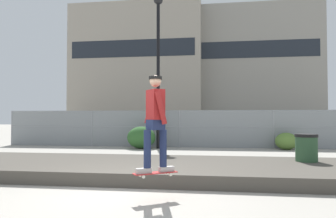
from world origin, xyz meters
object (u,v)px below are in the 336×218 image
Objects in this scene: shrub_center at (286,141)px; shrub_left at (141,137)px; trash_bin at (306,153)px; skater at (155,117)px; street_lamp at (158,55)px; skateboard at (155,173)px; parked_car_near at (114,128)px; parked_car_mid at (205,128)px.

shrub_left is at bearing -176.95° from shrub_center.
skater is at bearing -137.50° from trash_bin.
street_lamp reaches higher than shrub_center.
skateboard is at bearing 90.00° from skater.
parked_car_near is 13.23m from trash_bin.
skateboard is at bearing -137.50° from trash_bin.
skater is at bearing -90.00° from skateboard.
skater is 0.24× the size of street_lamp.
parked_car_near is 3.22× the size of shrub_left.
skater is 10.45m from shrub_center.
trash_bin is (3.51, 3.22, -0.95)m from skater.
skateboard is 4.76m from trash_bin.
skateboard is 0.77× the size of shrub_center.
skateboard is 0.17× the size of parked_car_mid.
shrub_center is at bearing 2.18° from street_lamp.
parked_car_near is at bearing 179.85° from parked_car_mid.
street_lamp is 7.14× the size of trash_bin.
skateboard is 1.00m from skater.
trash_bin is (2.90, -10.07, -0.32)m from parked_car_mid.
parked_car_mid is at bearing 55.37° from shrub_left.
shrub_left is at bearing 104.40° from skateboard.
shrub_left is at bearing 135.04° from trash_bin.
shrub_left is (-0.80, -0.13, -4.00)m from street_lamp.
street_lamp is 1.63× the size of parked_car_mid.
skateboard is 9.34m from shrub_left.
shrub_center is 6.26m from trash_bin.
shrub_left is 8.24m from trash_bin.
shrub_left is 6.77m from shrub_center.
shrub_left is 1.33× the size of trash_bin.
shrub_left is at bearing 104.40° from skater.
skateboard is 10.15m from street_lamp.
parked_car_near reaches higher than shrub_left.
parked_car_mid is 5.47m from shrub_center.
shrub_left is at bearing -170.48° from street_lamp.
parked_car_mid is 5.17m from shrub_left.
trash_bin is at bearing -44.96° from shrub_left.
trash_bin is (5.83, -5.82, -0.01)m from shrub_left.
trash_bin is at bearing -49.74° from parked_car_near.
street_lamp is (-1.53, 9.18, 4.06)m from skateboard.
shrub_left is (-2.32, 9.04, 0.06)m from skateboard.
parked_car_near is 5.07m from shrub_left.
parked_car_mid is (0.61, 13.29, -0.64)m from skater.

